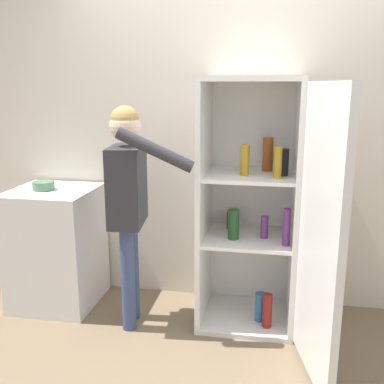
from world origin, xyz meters
name	(u,v)px	position (x,y,z in m)	size (l,w,h in m)	color
ground_plane	(212,366)	(0.00, 0.00, 0.00)	(12.00, 12.00, 0.00)	#7A664C
wall_back	(232,139)	(0.00, 0.98, 1.27)	(7.00, 0.06, 2.55)	beige
refrigerator	(264,210)	(0.27, 0.53, 0.86)	(0.85, 1.26, 1.73)	white
person	(128,189)	(-0.64, 0.41, 0.99)	(0.62, 0.50, 1.55)	#384770
counter	(56,247)	(-1.31, 0.62, 0.46)	(0.61, 0.61, 0.91)	white
bowl	(44,186)	(-1.36, 0.60, 0.94)	(0.16, 0.16, 0.06)	#517F5B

